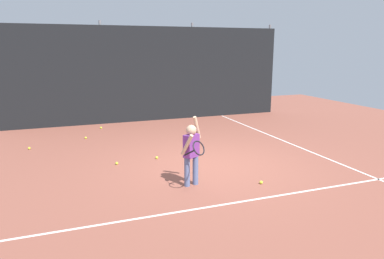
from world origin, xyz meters
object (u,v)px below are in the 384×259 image
(tennis_ball_3, at_px, (157,158))
(tennis_ball_5, at_px, (101,128))
(tennis_ball_2, at_px, (86,138))
(tennis_ball_0, at_px, (117,163))
(tennis_ball_4, at_px, (261,182))
(tennis_player, at_px, (192,150))
(tennis_ball_1, at_px, (29,148))

(tennis_ball_3, bearing_deg, tennis_ball_5, 102.59)
(tennis_ball_5, bearing_deg, tennis_ball_2, -115.21)
(tennis_ball_2, bearing_deg, tennis_ball_0, -80.13)
(tennis_ball_0, height_order, tennis_ball_4, same)
(tennis_ball_5, bearing_deg, tennis_player, -79.64)
(tennis_ball_0, xyz_separation_m, tennis_ball_5, (0.11, 3.99, 0.00))
(tennis_ball_4, height_order, tennis_ball_5, same)
(tennis_ball_1, bearing_deg, tennis_ball_4, -44.05)
(tennis_player, bearing_deg, tennis_ball_5, 70.76)
(tennis_player, height_order, tennis_ball_2, tennis_player)
(tennis_player, relative_size, tennis_ball_5, 20.46)
(tennis_ball_0, xyz_separation_m, tennis_ball_1, (-1.97, 2.09, 0.00))
(tennis_ball_3, distance_m, tennis_ball_5, 3.98)
(tennis_ball_2, relative_size, tennis_ball_5, 1.00)
(tennis_ball_0, xyz_separation_m, tennis_ball_4, (2.48, -2.21, 0.00))
(tennis_ball_2, relative_size, tennis_ball_3, 1.00)
(tennis_player, distance_m, tennis_ball_0, 2.26)
(tennis_player, xyz_separation_m, tennis_ball_2, (-1.64, 4.55, -0.69))
(tennis_player, bearing_deg, tennis_ball_0, 93.22)
(tennis_player, bearing_deg, tennis_ball_2, 80.25)
(tennis_ball_3, bearing_deg, tennis_player, -84.27)
(tennis_ball_1, bearing_deg, tennis_ball_0, -46.80)
(tennis_player, height_order, tennis_ball_5, tennis_player)
(tennis_ball_0, height_order, tennis_ball_1, same)
(tennis_ball_2, bearing_deg, tennis_ball_5, 64.79)
(tennis_ball_1, bearing_deg, tennis_ball_2, 23.57)
(tennis_ball_2, distance_m, tennis_ball_3, 3.02)
(tennis_ball_4, bearing_deg, tennis_ball_5, 110.98)
(tennis_ball_1, relative_size, tennis_ball_3, 1.00)
(tennis_ball_3, xyz_separation_m, tennis_ball_4, (1.51, -2.31, 0.00))
(tennis_ball_2, bearing_deg, tennis_ball_3, -61.22)
(tennis_ball_1, height_order, tennis_ball_4, same)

